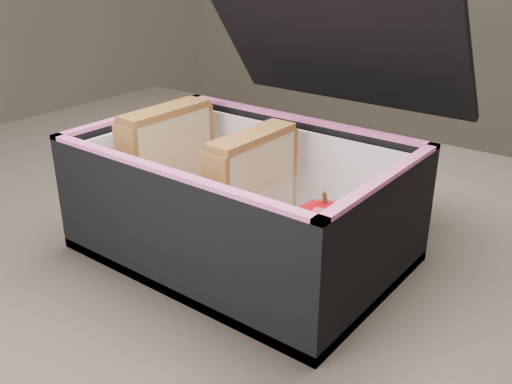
% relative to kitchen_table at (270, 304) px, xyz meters
% --- Properties ---
extents(kitchen_table, '(1.20, 0.80, 0.75)m').
position_rel_kitchen_table_xyz_m(kitchen_table, '(0.00, 0.00, 0.00)').
color(kitchen_table, brown).
rests_on(kitchen_table, ground).
extents(lunch_bag, '(0.30, 0.31, 0.27)m').
position_rel_kitchen_table_xyz_m(lunch_bag, '(0.00, -0.05, 0.15)').
color(lunch_bag, black).
rests_on(lunch_bag, kitchen_table).
extents(plastic_tub, '(0.16, 0.11, 0.07)m').
position_rel_kitchen_table_xyz_m(plastic_tub, '(-0.04, -0.05, 0.14)').
color(plastic_tub, white).
rests_on(plastic_tub, lunch_bag).
extents(sandwich_left, '(0.03, 0.10, 0.11)m').
position_rel_kitchen_table_xyz_m(sandwich_left, '(-0.10, -0.05, 0.16)').
color(sandwich_left, tan).
rests_on(sandwich_left, plastic_tub).
extents(sandwich_right, '(0.03, 0.10, 0.11)m').
position_rel_kitchen_table_xyz_m(sandwich_right, '(0.01, -0.05, 0.16)').
color(sandwich_right, tan).
rests_on(sandwich_right, plastic_tub).
extents(carrot_sticks, '(0.05, 0.15, 0.03)m').
position_rel_kitchen_table_xyz_m(carrot_sticks, '(-0.04, -0.05, 0.12)').
color(carrot_sticks, '#D74C1C').
rests_on(carrot_sticks, plastic_tub).
extents(paper_napkin, '(0.10, 0.10, 0.01)m').
position_rel_kitchen_table_xyz_m(paper_napkin, '(0.09, -0.05, 0.11)').
color(paper_napkin, white).
rests_on(paper_napkin, lunch_bag).
extents(red_apple, '(0.09, 0.09, 0.07)m').
position_rel_kitchen_table_xyz_m(red_apple, '(0.10, -0.06, 0.14)').
color(red_apple, maroon).
rests_on(red_apple, paper_napkin).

